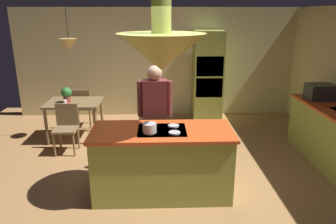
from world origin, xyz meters
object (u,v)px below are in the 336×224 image
(potted_plant_on_table, at_px, (67,94))
(cooking_pot_on_cooktop, at_px, (150,128))
(microwave_on_counter, at_px, (320,92))
(chair_by_back_wall, at_px, (82,105))
(dining_table, at_px, (74,107))
(chair_facing_island, at_px, (66,125))
(cup_on_table, at_px, (65,102))
(oven_tower, at_px, (208,76))
(kitchen_island, at_px, (162,162))
(person_at_island, at_px, (155,112))

(potted_plant_on_table, xyz_separation_m, cooking_pot_on_cooktop, (1.65, -2.17, 0.09))
(cooking_pot_on_cooktop, bearing_deg, microwave_on_counter, 27.67)
(chair_by_back_wall, height_order, cooking_pot_on_cooktop, cooking_pot_on_cooktop)
(dining_table, relative_size, potted_plant_on_table, 3.50)
(dining_table, bearing_deg, chair_facing_island, -90.00)
(cup_on_table, bearing_deg, dining_table, 60.35)
(oven_tower, distance_m, chair_facing_island, 3.35)
(kitchen_island, relative_size, chair_by_back_wall, 2.17)
(kitchen_island, xyz_separation_m, person_at_island, (-0.10, 0.69, 0.50))
(kitchen_island, distance_m, microwave_on_counter, 3.24)
(dining_table, distance_m, potted_plant_on_table, 0.30)
(potted_plant_on_table, height_order, cup_on_table, potted_plant_on_table)
(chair_by_back_wall, distance_m, potted_plant_on_table, 0.81)
(potted_plant_on_table, bearing_deg, chair_by_back_wall, 80.80)
(chair_by_back_wall, bearing_deg, cup_on_table, 82.08)
(oven_tower, distance_m, potted_plant_on_table, 3.15)
(kitchen_island, relative_size, potted_plant_on_table, 6.30)
(person_at_island, bearing_deg, cooking_pot_on_cooktop, -94.39)
(oven_tower, bearing_deg, potted_plant_on_table, -157.61)
(dining_table, xyz_separation_m, cup_on_table, (-0.12, -0.20, 0.15))
(dining_table, bearing_deg, oven_tower, 22.20)
(kitchen_island, distance_m, dining_table, 2.71)
(cup_on_table, distance_m, cooking_pot_on_cooktop, 2.63)
(oven_tower, height_order, person_at_island, oven_tower)
(dining_table, bearing_deg, potted_plant_on_table, -153.10)
(person_at_island, distance_m, chair_facing_island, 1.84)
(potted_plant_on_table, distance_m, cooking_pot_on_cooktop, 2.73)
(potted_plant_on_table, xyz_separation_m, cup_on_table, (-0.00, -0.15, -0.12))
(kitchen_island, height_order, cup_on_table, kitchen_island)
(dining_table, bearing_deg, kitchen_island, -51.01)
(chair_by_back_wall, distance_m, microwave_on_counter, 4.75)
(kitchen_island, bearing_deg, cooking_pot_on_cooktop, -140.91)
(chair_facing_island, relative_size, microwave_on_counter, 1.89)
(chair_by_back_wall, bearing_deg, microwave_on_counter, 164.20)
(chair_by_back_wall, relative_size, cooking_pot_on_cooktop, 4.83)
(chair_by_back_wall, height_order, potted_plant_on_table, potted_plant_on_table)
(cup_on_table, xyz_separation_m, cooking_pot_on_cooktop, (1.66, -2.03, 0.21))
(chair_by_back_wall, xyz_separation_m, cup_on_table, (-0.12, -0.83, 0.30))
(person_at_island, height_order, cup_on_table, person_at_island)
(potted_plant_on_table, bearing_deg, cooking_pot_on_cooktop, -52.79)
(dining_table, relative_size, cooking_pot_on_cooktop, 5.83)
(cooking_pot_on_cooktop, bearing_deg, potted_plant_on_table, 127.21)
(dining_table, relative_size, chair_facing_island, 1.21)
(kitchen_island, relative_size, oven_tower, 0.92)
(oven_tower, height_order, cooking_pot_on_cooktop, oven_tower)
(microwave_on_counter, bearing_deg, kitchen_island, -153.06)
(kitchen_island, relative_size, chair_facing_island, 2.17)
(chair_facing_island, relative_size, cup_on_table, 9.67)
(dining_table, relative_size, microwave_on_counter, 2.28)
(oven_tower, relative_size, chair_by_back_wall, 2.36)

